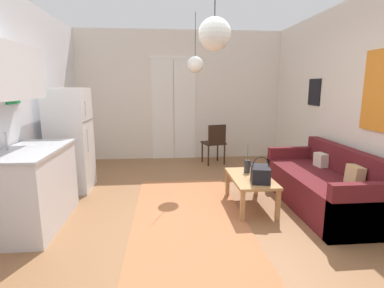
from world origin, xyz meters
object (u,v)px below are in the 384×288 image
object	(u,v)px
refrigerator	(70,140)
couch	(326,187)
handbag	(260,174)
accent_chair	(215,141)
bamboo_vase	(247,166)
coffee_table	(251,181)
pendant_lamp_far	(195,65)
pendant_lamp_near	(215,34)

from	to	relation	value
refrigerator	couch	bearing A→B (deg)	-16.13
handbag	accent_chair	xyz separation A→B (m)	(-0.18, 2.46, -0.04)
bamboo_vase	refrigerator	size ratio (longest dim) A/B	0.25
handbag	bamboo_vase	bearing A→B (deg)	98.14
refrigerator	accent_chair	size ratio (longest dim) A/B	1.88
coffee_table	accent_chair	bearing A→B (deg)	92.93
couch	refrigerator	xyz separation A→B (m)	(-3.60, 1.04, 0.51)
accent_chair	pendant_lamp_far	size ratio (longest dim) A/B	0.88
coffee_table	pendant_lamp_far	bearing A→B (deg)	114.43
bamboo_vase	couch	bearing A→B (deg)	-17.14
couch	bamboo_vase	world-z (taller)	bamboo_vase
couch	bamboo_vase	xyz separation A→B (m)	(-1.00, 0.31, 0.23)
pendant_lamp_near	refrigerator	bearing A→B (deg)	129.92
couch	bamboo_vase	bearing A→B (deg)	162.86
couch	accent_chair	size ratio (longest dim) A/B	2.28
handbag	refrigerator	world-z (taller)	refrigerator
coffee_table	pendant_lamp_near	xyz separation A→B (m)	(-0.72, -1.29, 1.65)
pendant_lamp_far	handbag	bearing A→B (deg)	-66.38
refrigerator	pendant_lamp_far	distance (m)	2.33
handbag	refrigerator	xyz separation A→B (m)	(-2.65, 1.14, 0.27)
couch	handbag	distance (m)	0.98
accent_chair	pendant_lamp_near	size ratio (longest dim) A/B	0.94
bamboo_vase	handbag	world-z (taller)	bamboo_vase
coffee_table	refrigerator	bearing A→B (deg)	160.07
accent_chair	pendant_lamp_near	world-z (taller)	pendant_lamp_near
coffee_table	bamboo_vase	xyz separation A→B (m)	(0.01, 0.21, 0.15)
bamboo_vase	pendant_lamp_far	xyz separation A→B (m)	(-0.62, 1.14, 1.45)
bamboo_vase	pendant_lamp_far	distance (m)	1.94
handbag	couch	bearing A→B (deg)	5.80
coffee_table	pendant_lamp_near	distance (m)	2.22
couch	coffee_table	bearing A→B (deg)	174.26
bamboo_vase	accent_chair	bearing A→B (deg)	93.38
bamboo_vase	accent_chair	distance (m)	2.06
handbag	pendant_lamp_near	world-z (taller)	pendant_lamp_near
pendant_lamp_near	pendant_lamp_far	bearing A→B (deg)	87.56
accent_chair	pendant_lamp_far	distance (m)	1.81
pendant_lamp_near	pendant_lamp_far	world-z (taller)	same
bamboo_vase	pendant_lamp_far	size ratio (longest dim) A/B	0.41
couch	pendant_lamp_near	world-z (taller)	pendant_lamp_near
refrigerator	accent_chair	distance (m)	2.82
refrigerator	accent_chair	xyz separation A→B (m)	(2.47, 1.32, -0.31)
refrigerator	coffee_table	bearing A→B (deg)	-19.93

